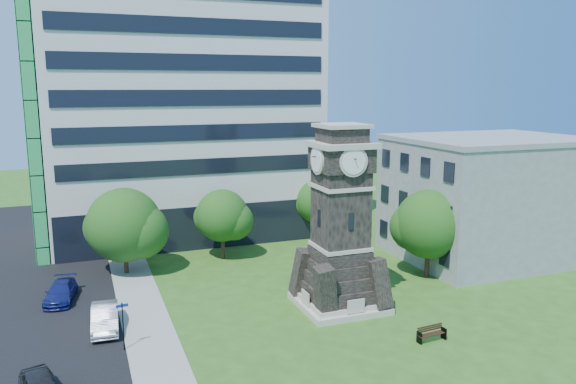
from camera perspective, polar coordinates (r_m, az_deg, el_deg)
name	(u,v)px	position (r m, az deg, el deg)	size (l,w,h in m)	color
ground	(309,324)	(35.91, 2.18, -13.23)	(160.00, 160.00, 0.00)	#2E5618
sidewalk	(144,315)	(38.26, -14.42, -11.98)	(3.00, 70.00, 0.06)	gray
clock_tower	(340,230)	(37.07, 5.33, -3.85)	(5.40, 5.40, 12.22)	#BDB7A5
office_tall	(179,90)	(56.92, -11.05, 10.12)	(26.20, 15.11, 28.60)	silver
office_low	(488,197)	(51.20, 19.65, -0.49)	(15.20, 12.20, 10.40)	#989B9D
car_street_mid	(105,318)	(36.61, -18.10, -12.05)	(1.55, 4.45, 1.47)	#A7AAAF
car_street_north	(61,292)	(42.20, -22.09, -9.40)	(1.78, 4.39, 1.27)	navy
car_east_lot	(473,269)	(46.30, 18.29, -7.42)	(2.02, 4.39, 1.22)	#55555B
park_bench	(431,333)	(34.53, 14.33, -13.70)	(1.78, 0.47, 0.92)	black
street_sign	(123,321)	(33.20, -16.43, -12.43)	(0.67, 0.07, 2.81)	black
tree_nw	(125,227)	(45.64, -16.21, -3.43)	(6.40, 5.82, 6.84)	#332114
tree_nc	(223,217)	(48.02, -6.62, -2.56)	(4.90, 4.46, 6.01)	#332114
tree_ne	(319,203)	(54.09, 3.13, -1.08)	(4.72, 4.29, 5.87)	#332114
tree_east	(430,226)	(44.41, 14.19, -3.39)	(5.82, 5.29, 6.83)	#332114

